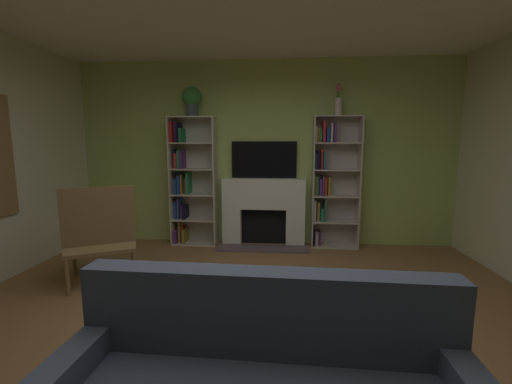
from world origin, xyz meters
The scene contains 10 objects.
ground_plane centered at (0.00, 0.00, 0.00)m, with size 6.79×6.79×0.00m, color olive.
wall_back_accent centered at (0.00, 2.64, 1.38)m, with size 5.77×0.06×2.76m, color #ADC568.
fireplace centered at (0.00, 2.48, 0.54)m, with size 1.34×0.54×1.02m.
tv centered at (0.00, 2.58, 1.30)m, with size 0.98×0.06×0.54m, color black.
bookshelf_left centered at (-1.14, 2.49, 0.95)m, with size 0.68×0.32×1.92m.
bookshelf_right centered at (0.98, 2.50, 1.00)m, with size 0.68×0.29×1.92m.
potted_plant centered at (-1.06, 2.46, 2.18)m, with size 0.29×0.29×0.43m.
vase_with_flowers centered at (1.06, 2.46, 2.09)m, with size 0.10×0.10×0.45m.
armchair centered at (-1.68, 0.92, 0.54)m, with size 0.90×0.87×1.09m.
coffee_table centered at (0.19, -0.35, 0.32)m, with size 0.95×0.41×0.37m.
Camera 1 is at (0.27, -2.36, 1.51)m, focal length 22.84 mm.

